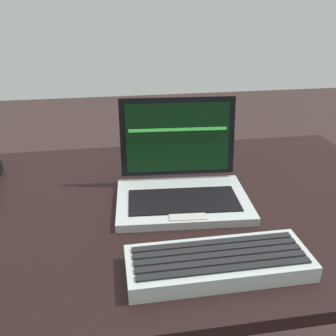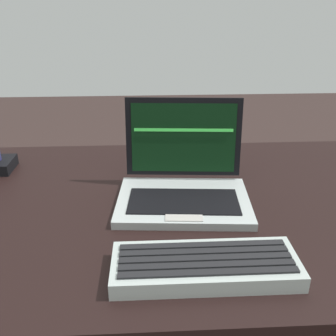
# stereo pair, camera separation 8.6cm
# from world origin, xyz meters

# --- Properties ---
(desk) EXTENTS (1.37, 0.79, 0.71)m
(desk) POSITION_xyz_m (0.00, 0.00, 0.62)
(desk) COLOR black
(desk) RESTS_ON ground
(laptop_front) EXTENTS (0.33, 0.27, 0.23)m
(laptop_front) POSITION_xyz_m (0.10, 0.01, 0.75)
(laptop_front) COLOR #B4BDBC
(laptop_front) RESTS_ON desk
(external_keyboard) EXTENTS (0.34, 0.12, 0.04)m
(external_keyboard) POSITION_xyz_m (0.11, -0.27, 0.73)
(external_keyboard) COLOR #B0BCB8
(external_keyboard) RESTS_ON desk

